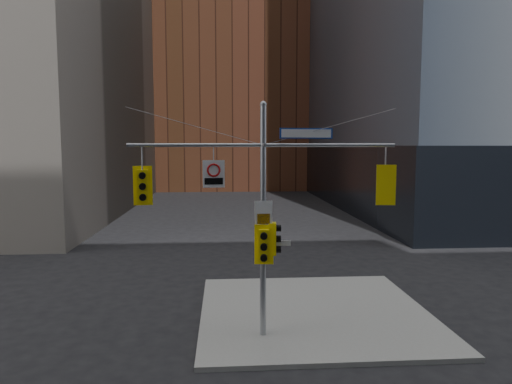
{
  "coord_description": "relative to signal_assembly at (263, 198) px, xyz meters",
  "views": [
    {
      "loc": [
        -1.18,
        -11.58,
        5.97
      ],
      "look_at": [
        -0.22,
        2.0,
        4.6
      ],
      "focal_mm": 32.0,
      "sensor_mm": 36.0,
      "label": 1
    }
  ],
  "objects": [
    {
      "name": "regulatory_sign_arm",
      "position": [
        -1.48,
        -0.02,
        0.76
      ],
      "size": [
        0.65,
        0.12,
        0.82
      ],
      "rotation": [
        0.0,
        0.0,
        0.12
      ],
      "color": "silver",
      "rests_on": "ground"
    },
    {
      "name": "ground",
      "position": [
        0.0,
        -1.99,
        -4.42
      ],
      "size": [
        160.0,
        160.0,
        0.0
      ],
      "primitive_type": "plane",
      "color": "black",
      "rests_on": "ground"
    },
    {
      "name": "brick_midrise",
      "position": [
        0.0,
        56.01,
        9.58
      ],
      "size": [
        26.0,
        20.0,
        28.0
      ],
      "primitive_type": "cube",
      "color": "brown",
      "rests_on": "ground"
    },
    {
      "name": "street_blade_ew",
      "position": [
        0.45,
        0.01,
        -1.39
      ],
      "size": [
        0.8,
        0.1,
        0.16
      ],
      "rotation": [
        0.0,
        0.0,
        -0.09
      ],
      "color": "silver",
      "rests_on": "ground"
    },
    {
      "name": "traffic_light_west_arm",
      "position": [
        -3.57,
        0.01,
        0.38
      ],
      "size": [
        0.56,
        0.49,
        1.18
      ],
      "rotation": [
        0.0,
        0.0,
        0.14
      ],
      "color": "yellow",
      "rests_on": "ground"
    },
    {
      "name": "traffic_light_pole_side",
      "position": [
        0.32,
        0.0,
        -1.25
      ],
      "size": [
        0.4,
        0.34,
        0.99
      ],
      "rotation": [
        0.0,
        0.0,
        1.5
      ],
      "color": "yellow",
      "rests_on": "ground"
    },
    {
      "name": "regulatory_sign_pole",
      "position": [
        0.0,
        -0.11,
        -0.44
      ],
      "size": [
        0.53,
        0.08,
        0.69
      ],
      "rotation": [
        0.0,
        0.0,
        0.09
      ],
      "color": "silver",
      "rests_on": "ground"
    },
    {
      "name": "traffic_light_pole_front",
      "position": [
        0.0,
        -0.27,
        -1.4
      ],
      "size": [
        0.58,
        0.48,
        1.21
      ],
      "rotation": [
        0.0,
        0.0,
        -0.1
      ],
      "color": "yellow",
      "rests_on": "ground"
    },
    {
      "name": "street_sign_blade",
      "position": [
        1.29,
        0.0,
        1.93
      ],
      "size": [
        1.63,
        0.23,
        0.32
      ],
      "rotation": [
        0.0,
        0.0,
        0.12
      ],
      "color": "navy",
      "rests_on": "ground"
    },
    {
      "name": "traffic_light_east_arm",
      "position": [
        3.74,
        0.0,
        0.38
      ],
      "size": [
        0.59,
        0.5,
        1.23
      ],
      "rotation": [
        0.0,
        0.0,
        3.01
      ],
      "color": "yellow",
      "rests_on": "ground"
    },
    {
      "name": "street_blade_ns",
      "position": [
        0.0,
        0.46,
        -1.74
      ],
      "size": [
        0.05,
        0.82,
        0.16
      ],
      "rotation": [
        0.0,
        0.0,
        -0.02
      ],
      "color": "#145926",
      "rests_on": "ground"
    },
    {
      "name": "signal_assembly",
      "position": [
        0.0,
        0.0,
        0.0
      ],
      "size": [
        8.0,
        0.8,
        7.3
      ],
      "color": "#989AA0",
      "rests_on": "ground"
    },
    {
      "name": "sidewalk_corner",
      "position": [
        2.0,
        2.01,
        -4.34
      ],
      "size": [
        8.0,
        8.0,
        0.15
      ],
      "primitive_type": "cube",
      "color": "gray",
      "rests_on": "ground"
    }
  ]
}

